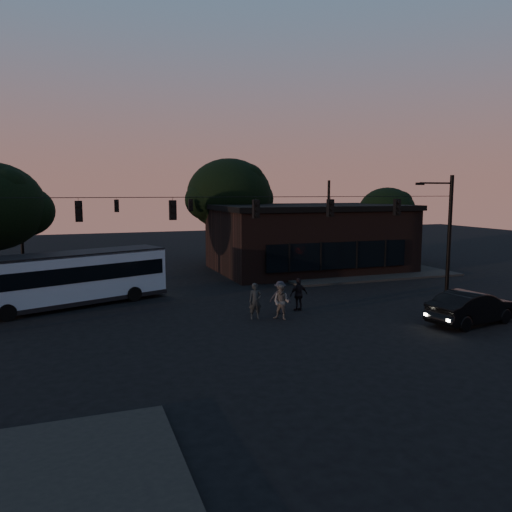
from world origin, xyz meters
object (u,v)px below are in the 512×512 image
object	(u,v)px
pedestrian_d	(280,297)
pedestrian_a	(255,301)
building	(308,237)
car	(473,307)
pedestrian_b	(281,302)
pedestrian_c	(299,294)
bus	(71,276)

from	to	relation	value
pedestrian_d	pedestrian_a	bearing A→B (deg)	53.23
building	car	bearing A→B (deg)	-89.95
car	pedestrian_b	xyz separation A→B (m)	(-8.52, 4.01, 0.07)
pedestrian_a	pedestrian_c	world-z (taller)	pedestrian_a
pedestrian_c	pedestrian_d	distance (m)	1.16
bus	pedestrian_d	distance (m)	11.92
bus	pedestrian_c	bearing A→B (deg)	-46.35
building	pedestrian_c	xyz separation A→B (m)	(-6.88, -12.97, -1.80)
building	car	distance (m)	18.48
car	pedestrian_c	bearing A→B (deg)	42.23
pedestrian_b	pedestrian_c	size ratio (longest dim) A/B	0.99
car	pedestrian_a	world-z (taller)	pedestrian_a
bus	pedestrian_d	world-z (taller)	bus
bus	pedestrian_d	xyz separation A→B (m)	(10.48, -5.60, -0.85)
bus	pedestrian_c	xyz separation A→B (m)	(11.64, -5.46, -0.81)
pedestrian_a	pedestrian_d	world-z (taller)	pedestrian_a
car	pedestrian_b	size ratio (longest dim) A/B	2.79
pedestrian_a	pedestrian_b	bearing A→B (deg)	-16.98
building	bus	size ratio (longest dim) A/B	1.39
pedestrian_b	bus	bearing A→B (deg)	-169.80
pedestrian_c	pedestrian_d	world-z (taller)	pedestrian_c
pedestrian_a	pedestrian_d	size ratio (longest dim) A/B	1.06
building	pedestrian_d	xyz separation A→B (m)	(-8.03, -13.10, -1.84)
pedestrian_c	bus	bearing A→B (deg)	-32.87
pedestrian_b	pedestrian_c	xyz separation A→B (m)	(1.63, 1.41, 0.01)
car	pedestrian_b	bearing A→B (deg)	55.18
pedestrian_a	car	bearing A→B (deg)	-16.50
car	building	bearing A→B (deg)	-9.55
pedestrian_a	pedestrian_b	distance (m)	1.33
building	pedestrian_d	bearing A→B (deg)	-121.51
pedestrian_a	pedestrian_c	bearing A→B (deg)	25.19
pedestrian_a	pedestrian_b	xyz separation A→B (m)	(1.20, -0.58, -0.03)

